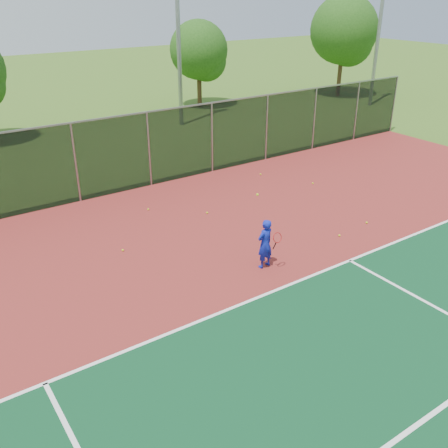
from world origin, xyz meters
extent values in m
plane|color=#375D1A|center=(0.00, 0.00, 0.00)|extent=(120.00, 120.00, 0.00)
cube|color=maroon|center=(0.00, 2.00, 0.01)|extent=(30.00, 20.00, 0.02)
cube|color=white|center=(2.00, 3.00, 0.03)|extent=(22.00, 0.10, 0.00)
cube|color=black|center=(0.00, 12.00, 1.52)|extent=(30.00, 0.04, 3.00)
cube|color=gray|center=(0.00, 12.00, 3.02)|extent=(30.00, 0.06, 0.06)
imported|color=#111FA7|center=(-0.31, 4.19, 0.77)|extent=(0.59, 0.43, 1.49)
cylinder|color=black|center=(-0.16, 3.94, 0.76)|extent=(0.03, 0.15, 0.27)
torus|color=#A51414|center=(-0.16, 3.84, 1.06)|extent=(0.30, 0.13, 0.29)
sphere|color=#CAD919|center=(-0.56, 4.29, 2.30)|extent=(0.07, 0.07, 0.07)
sphere|color=#CAD919|center=(0.34, 8.27, 0.06)|extent=(0.07, 0.07, 0.07)
sphere|color=#CAD919|center=(5.55, 8.31, 0.06)|extent=(0.07, 0.07, 0.07)
sphere|color=#CAD919|center=(-1.27, 9.74, 0.06)|extent=(0.07, 0.07, 0.07)
sphere|color=#CAD919|center=(4.42, 4.47, 0.06)|extent=(0.07, 0.07, 0.07)
sphere|color=#CAD919|center=(-3.32, 7.37, 0.06)|extent=(0.07, 0.07, 0.07)
sphere|color=#CAD919|center=(4.44, 10.39, 0.06)|extent=(0.07, 0.07, 0.07)
sphere|color=#CAD919|center=(2.93, 4.31, 0.06)|extent=(0.07, 0.07, 0.07)
cylinder|color=gray|center=(6.04, 19.97, 5.94)|extent=(0.24, 0.24, 11.88)
cylinder|color=gray|center=(19.44, 17.29, 5.94)|extent=(0.24, 0.24, 11.88)
cylinder|color=#372414|center=(9.58, 23.62, 1.07)|extent=(0.30, 0.30, 2.13)
sphere|color=#1D4813|center=(9.58, 23.62, 3.67)|extent=(3.79, 3.79, 3.79)
sphere|color=#1D4813|center=(9.98, 23.32, 2.96)|extent=(2.61, 2.61, 2.61)
cylinder|color=#372414|center=(20.06, 20.90, 1.35)|extent=(0.30, 0.30, 2.69)
sphere|color=#1D4813|center=(20.06, 20.90, 4.64)|extent=(4.79, 4.79, 4.79)
sphere|color=#1D4813|center=(20.46, 20.60, 3.74)|extent=(3.29, 3.29, 3.29)
camera|label=1|loc=(-8.39, -5.54, 7.39)|focal=40.00mm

